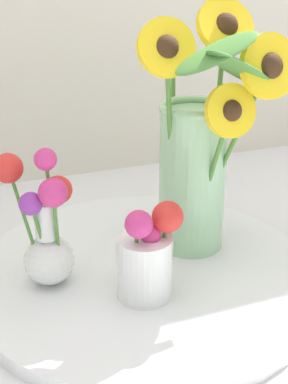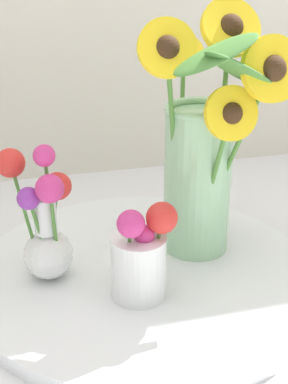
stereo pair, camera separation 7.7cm
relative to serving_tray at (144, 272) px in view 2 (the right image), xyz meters
name	(u,v)px [view 2 (the right image)]	position (x,y,z in m)	size (l,w,h in m)	color
ground_plane	(128,290)	(-0.03, -0.02, -0.01)	(6.00, 6.00, 0.00)	silver
serving_tray	(144,272)	(0.00, 0.00, 0.00)	(0.53, 0.53, 0.02)	silver
mason_jar_sunflowers	(203,156)	(0.10, 0.03, 0.17)	(0.24, 0.25, 0.39)	#99CC9E
vase_small_center	(141,257)	(-0.02, -0.07, 0.07)	(0.09, 0.08, 0.14)	white
vase_bulb_right	(44,224)	(-0.15, 0.01, 0.10)	(0.10, 0.10, 0.21)	white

